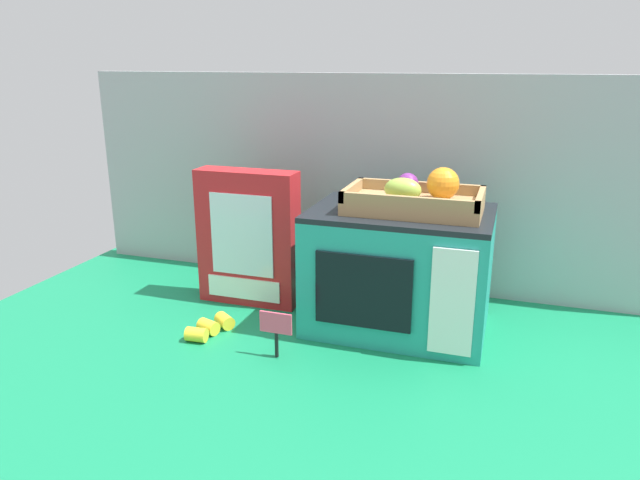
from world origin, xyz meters
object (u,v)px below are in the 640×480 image
Objects in this scene: price_sign at (276,328)px; loose_toy_banana at (210,327)px; food_groups_crate at (417,199)px; cookie_set_box at (248,238)px; toy_microwave at (399,270)px.

price_sign reaches higher than loose_toy_banana.
loose_toy_banana is at bearing -157.95° from food_groups_crate.
toy_microwave is at bearing -4.50° from cookie_set_box.
cookie_set_box is 0.33m from price_sign.
cookie_set_box reaches higher than price_sign.
price_sign is at bearing -136.95° from food_groups_crate.
cookie_set_box is 0.25m from loose_toy_banana.
loose_toy_banana is (-0.00, -0.20, -0.15)m from cookie_set_box.
cookie_set_box is at bearing 88.59° from loose_toy_banana.
food_groups_crate is 0.54m from loose_toy_banana.
price_sign is at bearing -132.59° from toy_microwave.
food_groups_crate reaches higher than cookie_set_box.
cookie_set_box is at bearing 175.65° from food_groups_crate.
toy_microwave is 0.31m from price_sign.
toy_microwave is 1.17× the size of cookie_set_box.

